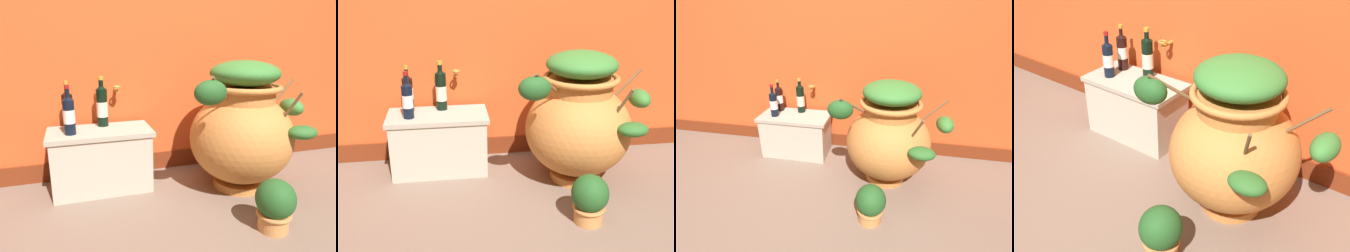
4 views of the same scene
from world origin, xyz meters
The scene contains 7 objects.
ground_plane centered at (0.00, 0.00, 0.00)m, with size 7.00×7.00×0.00m, color #7A6656.
terracotta_urn centered at (0.48, 0.62, 0.42)m, with size 0.94×0.72×0.87m.
stone_ledge centered at (-0.43, 0.88, 0.22)m, with size 0.67×0.35×0.42m.
wine_bottle_left centered at (-0.62, 0.97, 0.55)m, with size 0.07×0.07×0.32m.
wine_bottle_middle centered at (-0.40, 0.97, 0.56)m, with size 0.08×0.08×0.34m.
wine_bottle_right centered at (-0.61, 0.83, 0.55)m, with size 0.07×0.07×0.31m.
potted_shrub centered at (0.39, 0.10, 0.15)m, with size 0.21×0.22×0.29m.
Camera 4 is at (1.34, -1.02, 1.65)m, focal length 45.94 mm.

